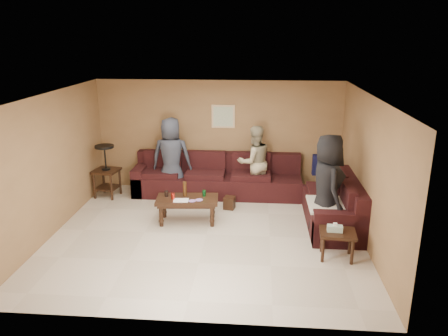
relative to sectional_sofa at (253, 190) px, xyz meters
name	(u,v)px	position (x,y,z in m)	size (l,w,h in m)	color
room	(205,145)	(-0.81, -1.52, 1.34)	(5.60, 5.50, 2.50)	beige
sectional_sofa	(253,190)	(0.00, 0.00, 0.00)	(4.65, 2.90, 0.97)	black
coffee_table	(187,202)	(-1.24, -0.99, 0.09)	(1.21, 0.67, 0.77)	black
end_table_left	(106,170)	(-3.23, 0.24, 0.28)	(0.59, 0.59, 1.16)	black
side_table_right	(337,235)	(1.37, -2.20, 0.08)	(0.60, 0.51, 0.61)	black
waste_bin	(229,203)	(-0.49, -0.27, -0.20)	(0.21, 0.21, 0.26)	black
wall_art	(223,116)	(-0.71, 0.96, 1.37)	(0.52, 0.04, 0.52)	tan
person_left	(171,157)	(-1.81, 0.41, 0.56)	(0.86, 0.56, 1.76)	#2F3341
person_middle	(254,162)	(0.01, 0.48, 0.47)	(0.78, 0.60, 1.60)	tan
person_right	(327,186)	(1.31, -1.30, 0.59)	(0.90, 0.58, 1.84)	black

